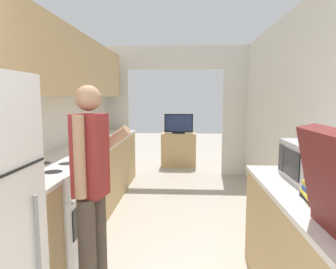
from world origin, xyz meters
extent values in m
cube|color=silver|center=(-1.40, 1.99, 1.25)|extent=(0.06, 7.57, 2.50)
cube|color=tan|center=(-1.21, 3.01, 1.92)|extent=(0.32, 4.01, 0.76)
cube|color=silver|center=(1.40, 1.99, 1.25)|extent=(0.06, 7.57, 2.50)
cube|color=silver|center=(-1.24, 5.20, 1.02)|extent=(0.65, 0.06, 2.05)
cube|color=silver|center=(1.24, 5.20, 1.02)|extent=(0.65, 0.06, 2.05)
cube|color=silver|center=(0.00, 5.20, 2.27)|extent=(3.13, 0.06, 0.45)
cube|color=tan|center=(-1.07, 1.29, 0.43)|extent=(0.60, 0.58, 0.86)
cube|color=silver|center=(-1.07, 1.28, 0.88)|extent=(0.62, 0.59, 0.03)
cube|color=tan|center=(-1.07, 3.66, 0.43)|extent=(0.60, 2.70, 0.86)
cube|color=silver|center=(-1.07, 3.67, 0.88)|extent=(0.62, 2.72, 0.03)
cube|color=silver|center=(1.07, 1.11, 0.88)|extent=(0.62, 2.02, 0.03)
cylinder|color=#99999E|center=(-0.59, 0.83, 0.69)|extent=(0.02, 0.02, 0.66)
cube|color=white|center=(-1.06, 1.95, 0.45)|extent=(0.62, 0.73, 0.90)
cube|color=black|center=(-0.74, 1.95, 0.45)|extent=(0.01, 0.50, 0.27)
cylinder|color=#B7B7BC|center=(-0.72, 1.95, 0.67)|extent=(0.02, 0.58, 0.02)
cube|color=white|center=(-1.35, 1.95, 0.97)|extent=(0.04, 0.73, 0.14)
cylinder|color=#232328|center=(-0.93, 1.79, 0.90)|extent=(0.16, 0.16, 0.01)
cylinder|color=#232328|center=(-0.93, 2.11, 0.90)|extent=(0.16, 0.16, 0.01)
cylinder|color=#232328|center=(-1.18, 1.79, 0.90)|extent=(0.16, 0.16, 0.01)
cylinder|color=#232328|center=(-1.18, 2.11, 0.90)|extent=(0.16, 0.16, 0.01)
cylinder|color=#4C4238|center=(-0.52, 1.39, 0.40)|extent=(0.15, 0.15, 0.81)
cylinder|color=#4C4238|center=(-0.49, 1.56, 0.40)|extent=(0.15, 0.15, 0.81)
cube|color=maroon|center=(-0.50, 1.47, 1.11)|extent=(0.25, 0.25, 0.60)
cylinder|color=tan|center=(-0.53, 1.33, 1.12)|extent=(0.09, 0.09, 0.57)
cylinder|color=tan|center=(-0.48, 1.62, 1.12)|extent=(0.52, 0.18, 0.39)
sphere|color=tan|center=(-0.50, 1.47, 1.52)|extent=(0.18, 0.18, 0.18)
cube|color=#B7B7BC|center=(1.16, 1.60, 1.05)|extent=(0.38, 0.52, 0.29)
cube|color=black|center=(0.96, 1.55, 1.05)|extent=(0.01, 0.31, 0.20)
cube|color=#38383D|center=(0.96, 1.78, 1.05)|extent=(0.01, 0.10, 0.21)
cube|color=black|center=(1.03, 1.15, 0.91)|extent=(0.22, 0.25, 0.02)
cube|color=gold|center=(1.02, 1.14, 0.93)|extent=(0.25, 0.31, 0.02)
cube|color=#2D4C99|center=(1.04, 1.13, 0.96)|extent=(0.24, 0.28, 0.03)
cube|color=gold|center=(1.04, 1.13, 0.99)|extent=(0.22, 0.30, 0.03)
cube|color=tan|center=(0.05, 5.93, 0.37)|extent=(0.76, 0.42, 0.74)
cube|color=black|center=(0.05, 5.89, 0.75)|extent=(0.28, 0.16, 0.02)
cube|color=black|center=(0.05, 5.89, 0.96)|extent=(0.63, 0.04, 0.41)
cube|color=navy|center=(0.05, 5.87, 0.96)|extent=(0.58, 0.01, 0.36)
camera|label=1|loc=(0.18, -0.63, 1.53)|focal=32.00mm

